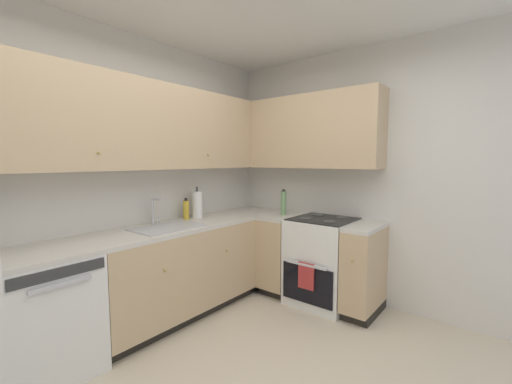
{
  "coord_description": "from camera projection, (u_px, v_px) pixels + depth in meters",
  "views": [
    {
      "loc": [
        -1.44,
        -1.1,
        1.49
      ],
      "look_at": [
        0.96,
        0.81,
        1.19
      ],
      "focal_mm": 22.63,
      "sensor_mm": 36.0,
      "label": 1
    }
  ],
  "objects": [
    {
      "name": "oil_bottle",
      "position": [
        284.0,
        203.0,
        3.62
      ],
      "size": [
        0.06,
        0.06,
        0.29
      ],
      "color": "#729E66",
      "rests_on": "countertop_right"
    },
    {
      "name": "countertop_right",
      "position": [
        316.0,
        221.0,
        3.38
      ],
      "size": [
        0.6,
        1.23,
        0.03
      ],
      "color": "beige",
      "rests_on": "lower_cabinets_right"
    },
    {
      "name": "lower_cabinets_right",
      "position": [
        315.0,
        261.0,
        3.43
      ],
      "size": [
        0.62,
        1.23,
        0.85
      ],
      "color": "tan",
      "rests_on": "ground_plane"
    },
    {
      "name": "dishwasher",
      "position": [
        45.0,
        316.0,
        2.22
      ],
      "size": [
        0.6,
        0.63,
        0.85
      ],
      "color": "white",
      "rests_on": "ground_plane"
    },
    {
      "name": "wall_back",
      "position": [
        113.0,
        180.0,
        2.87
      ],
      "size": [
        3.81,
        0.05,
        2.64
      ],
      "primitive_type": "cube",
      "color": "silver",
      "rests_on": "ground_plane"
    },
    {
      "name": "lower_cabinets_back",
      "position": [
        178.0,
        272.0,
        3.1
      ],
      "size": [
        1.64,
        0.62,
        0.85
      ],
      "color": "tan",
      "rests_on": "ground_plane"
    },
    {
      "name": "upper_cabinets_back",
      "position": [
        150.0,
        127.0,
        2.93
      ],
      "size": [
        2.52,
        0.34,
        0.78
      ],
      "color": "tan"
    },
    {
      "name": "oven_range",
      "position": [
        323.0,
        260.0,
        3.39
      ],
      "size": [
        0.68,
        0.62,
        1.03
      ],
      "color": "white",
      "rests_on": "ground_plane"
    },
    {
      "name": "faucet",
      "position": [
        154.0,
        209.0,
        3.06
      ],
      "size": [
        0.07,
        0.16,
        0.26
      ],
      "color": "silver",
      "rests_on": "countertop_back"
    },
    {
      "name": "countertop_back",
      "position": [
        176.0,
        227.0,
        3.05
      ],
      "size": [
        2.84,
        0.6,
        0.03
      ],
      "primitive_type": "cube",
      "color": "beige",
      "rests_on": "lower_cabinets_back"
    },
    {
      "name": "sink",
      "position": [
        168.0,
        232.0,
        2.94
      ],
      "size": [
        0.61,
        0.4,
        0.1
      ],
      "color": "#B7B7BC",
      "rests_on": "countertop_back"
    },
    {
      "name": "wall_right",
      "position": [
        375.0,
        178.0,
        3.29
      ],
      "size": [
        0.05,
        3.43,
        2.64
      ],
      "primitive_type": "cube",
      "color": "silver",
      "rests_on": "ground_plane"
    },
    {
      "name": "paper_towel_roll",
      "position": [
        197.0,
        204.0,
        3.45
      ],
      "size": [
        0.11,
        0.11,
        0.34
      ],
      "color": "white",
      "rests_on": "countertop_back"
    },
    {
      "name": "upper_cabinets_right",
      "position": [
        301.0,
        133.0,
        3.58
      ],
      "size": [
        0.32,
        1.78,
        0.78
      ],
      "color": "tan"
    },
    {
      "name": "soap_bottle",
      "position": [
        186.0,
        210.0,
        3.36
      ],
      "size": [
        0.06,
        0.06,
        0.22
      ],
      "color": "gold",
      "rests_on": "countertop_back"
    }
  ]
}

